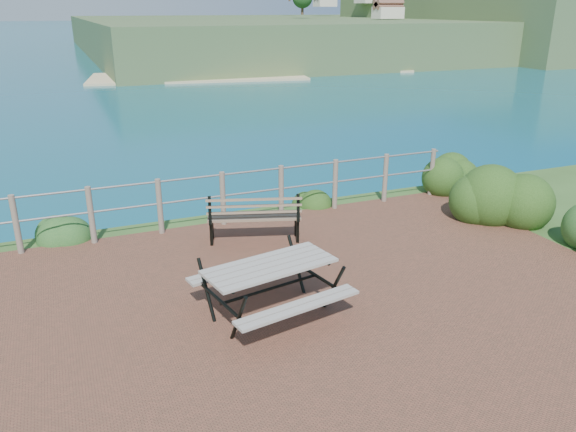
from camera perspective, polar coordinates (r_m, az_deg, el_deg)
ground at (r=7.65m, az=0.65°, el=-9.37°), size 10.00×7.00×0.12m
ocean at (r=206.15m, az=-22.87°, el=17.87°), size 1200.00×1200.00×0.00m
safety_railing at (r=10.32m, az=-6.64°, el=2.07°), size 9.40×0.10×1.00m
distant_bay at (r=272.85m, az=18.62°, el=18.31°), size 290.00×232.36×24.00m
picnic_table at (r=7.29m, az=-1.83°, el=-6.90°), size 1.78×1.44×0.71m
park_bench at (r=9.52m, az=-3.47°, el=0.67°), size 1.62×0.86×0.89m
shrub_right_front at (r=11.45m, az=20.28°, el=-0.28°), size 1.59×1.59×2.25m
shrub_right_edge at (r=12.90m, az=16.40°, el=2.44°), size 1.09×1.09×1.56m
shrub_lip_west at (r=10.72m, az=-21.70°, el=-1.85°), size 0.87×0.87×0.66m
shrub_lip_east at (r=11.67m, az=2.39°, el=1.41°), size 0.76×0.76×0.50m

